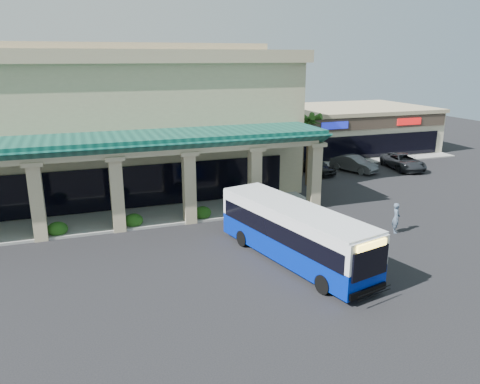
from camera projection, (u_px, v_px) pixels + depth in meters
name	position (u px, v px, depth m)	size (l,w,h in m)	color
ground	(263.00, 245.00, 26.81)	(110.00, 110.00, 0.00)	black
main_building	(94.00, 119.00, 37.14)	(30.80, 14.80, 11.35)	tan
arcade	(106.00, 181.00, 29.60)	(30.00, 6.20, 5.70)	#0A3E36
strip_mall	(329.00, 129.00, 53.64)	(22.50, 12.50, 4.90)	beige
palm_0	(308.00, 146.00, 38.58)	(2.40, 2.40, 6.60)	#1B3E10
palm_1	(302.00, 144.00, 41.73)	(2.40, 2.40, 5.80)	#1B3E10
broadleaf_tree	(261.00, 142.00, 45.75)	(2.60, 2.60, 4.81)	#1B4910
transit_bus	(294.00, 234.00, 24.38)	(2.50, 10.76, 3.01)	#011FA3
pedestrian	(396.00, 218.00, 28.55)	(0.69, 0.45, 1.89)	#48596E
car_silver	(317.00, 166.00, 43.00)	(1.65, 4.11, 1.40)	black
car_white	(354.00, 164.00, 43.86)	(1.59, 4.56, 1.50)	#444749
car_gray	(403.00, 161.00, 44.83)	(2.50, 5.43, 1.51)	#25272B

